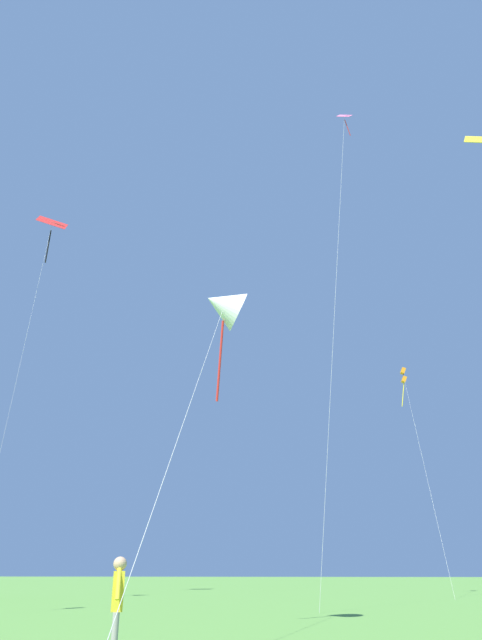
# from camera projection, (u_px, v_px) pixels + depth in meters

# --- Properties ---
(kite_red_high) EXTENTS (3.05, 7.21, 28.76)m
(kite_red_high) POSITION_uv_depth(u_px,v_px,m) (50.00, 234.00, 47.26)
(kite_red_high) COLOR red
(kite_red_high) RESTS_ON ground_plane
(kite_pink_low) EXTENTS (3.70, 6.32, 30.08)m
(kite_pink_low) POSITION_uv_depth(u_px,v_px,m) (343.00, 152.00, 37.00)
(kite_pink_low) COLOR pink
(kite_pink_low) RESTS_ON ground_plane
(kite_white_distant) EXTENTS (1.96, 11.01, 10.44)m
(kite_white_distant) POSITION_uv_depth(u_px,v_px,m) (223.00, 306.00, 19.24)
(kite_white_distant) COLOR white
(kite_white_distant) RESTS_ON ground_plane
(kite_orange_box) EXTENTS (0.82, 7.49, 16.26)m
(kite_orange_box) POSITION_uv_depth(u_px,v_px,m) (404.00, 378.00, 45.36)
(kite_orange_box) COLOR orange
(kite_orange_box) RESTS_ON ground_plane
(person_foreground_watcher) EXTENTS (0.26, 0.54, 1.69)m
(person_foreground_watcher) POSITION_uv_depth(u_px,v_px,m) (117.00, 600.00, 9.75)
(person_foreground_watcher) COLOR gray
(person_foreground_watcher) RESTS_ON ground_plane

